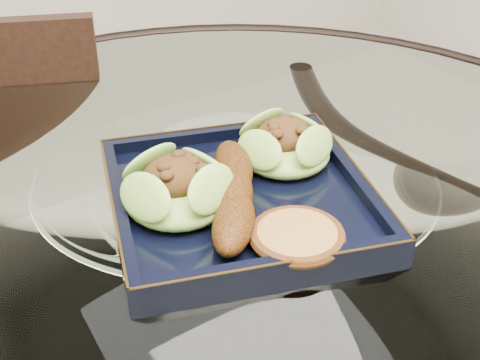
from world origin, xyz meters
TOP-DOWN VIEW (x-y plane):
  - dining_table at (-0.00, -0.00)m, footprint 1.13×1.13m
  - dining_chair at (-0.21, 0.36)m, footprint 0.48×0.48m
  - navy_plate at (-0.01, -0.02)m, footprint 0.33×0.33m
  - lettuce_wrap_left at (-0.07, -0.00)m, footprint 0.12×0.12m
  - lettuce_wrap_right at (0.07, 0.02)m, footprint 0.12×0.12m
  - roasted_plantain at (-0.02, -0.03)m, footprint 0.13×0.19m
  - crumb_patty at (-0.00, -0.12)m, footprint 0.09×0.09m

SIDE VIEW (x-z plane):
  - dining_chair at x=-0.21m, z-range 0.05..0.91m
  - dining_table at x=0.00m, z-range 0.21..0.98m
  - navy_plate at x=-0.01m, z-range 0.76..0.78m
  - crumb_patty at x=0.00m, z-range 0.78..0.80m
  - roasted_plantain at x=-0.02m, z-range 0.78..0.82m
  - lettuce_wrap_right at x=0.07m, z-range 0.78..0.82m
  - lettuce_wrap_left at x=-0.07m, z-range 0.78..0.82m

